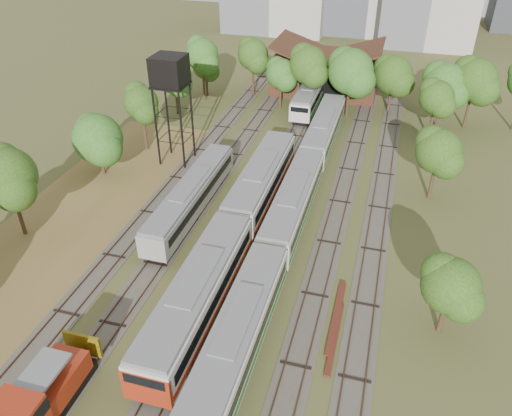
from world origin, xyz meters
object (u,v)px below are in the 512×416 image
(railcar_green_set, at_px, (293,204))
(shunter_locomotive, at_px, (37,403))
(railcar_red_set, at_px, (235,230))
(water_tower, at_px, (170,74))

(railcar_green_set, height_order, shunter_locomotive, railcar_green_set)
(railcar_red_set, distance_m, railcar_green_set, 7.12)
(shunter_locomotive, relative_size, water_tower, 0.65)
(shunter_locomotive, distance_m, water_tower, 35.77)
(railcar_red_set, bearing_deg, water_tower, 129.19)
(water_tower, bearing_deg, railcar_red_set, -50.81)
(railcar_red_set, bearing_deg, railcar_green_set, 55.80)
(railcar_red_set, height_order, railcar_green_set, railcar_red_set)
(shunter_locomotive, bearing_deg, water_tower, 99.82)
(railcar_green_set, xyz_separation_m, water_tower, (-15.92, 8.73, 8.54))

